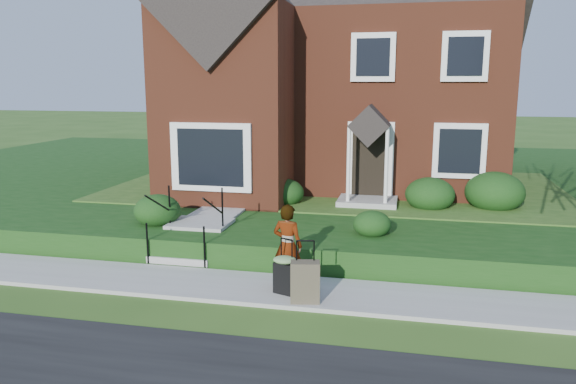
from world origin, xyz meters
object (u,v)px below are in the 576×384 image
(woman, at_px, (288,246))
(suitcase_black, at_px, (285,272))
(front_steps, at_px, (193,235))
(suitcase_olive, at_px, (305,282))

(woman, distance_m, suitcase_black, 0.56)
(front_steps, distance_m, suitcase_black, 3.34)
(suitcase_black, bearing_deg, woman, 114.60)
(front_steps, xyz_separation_m, suitcase_olive, (3.07, -2.39, -0.02))
(woman, height_order, suitcase_olive, woman)
(suitcase_olive, bearing_deg, woman, 112.81)
(front_steps, distance_m, woman, 3.11)
(front_steps, relative_size, suitcase_olive, 1.80)
(woman, bearing_deg, suitcase_olive, 135.79)
(suitcase_black, height_order, suitcase_olive, suitcase_olive)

